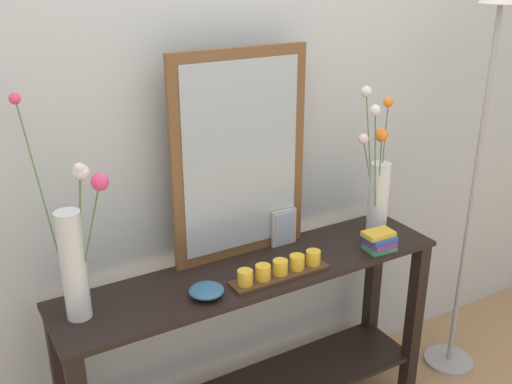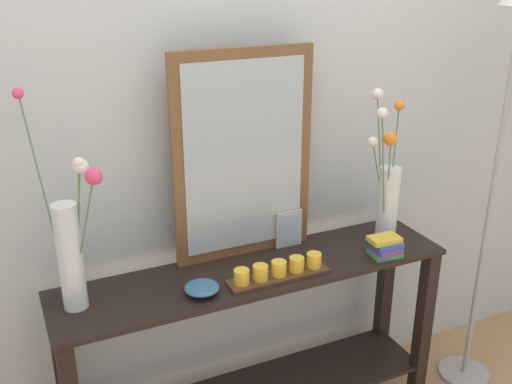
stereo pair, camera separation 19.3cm
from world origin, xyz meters
name	(u,v)px [view 1 (the left image)]	position (x,y,z in m)	size (l,w,h in m)	color
wall_back	(217,113)	(0.00, 0.30, 1.35)	(6.40, 0.08, 2.70)	#B2BCC1
console_table	(256,338)	(0.00, 0.00, 0.50)	(1.53, 0.35, 0.81)	black
mirror_leaning	(240,157)	(0.02, 0.15, 1.21)	(0.56, 0.03, 0.81)	brown
tall_vase_left	(74,251)	(-0.65, 0.03, 1.05)	(0.21, 0.28, 0.72)	silver
vase_right	(378,185)	(0.60, 0.03, 1.03)	(0.19, 0.22, 0.62)	silver
candle_tray	(280,270)	(0.05, -0.09, 0.84)	(0.39, 0.09, 0.07)	#472D1C
picture_frame_small	(284,228)	(0.20, 0.12, 0.89)	(0.11, 0.01, 0.15)	#B7B2AD
decorative_bowl	(207,291)	(-0.25, -0.08, 0.83)	(0.12, 0.12, 0.04)	#2D5B84
book_stack	(380,241)	(0.51, -0.11, 0.85)	(0.13, 0.10, 0.08)	#388E56
floor_lamp	(483,124)	(1.09, -0.07, 1.24)	(0.24, 0.24, 1.84)	#9E9EA3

